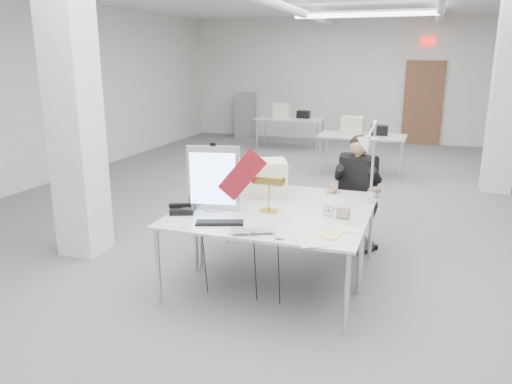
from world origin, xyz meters
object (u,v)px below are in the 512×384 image
(laptop, at_px, (254,233))
(bankers_lamp, at_px, (269,193))
(desk_main, at_px, (261,223))
(architect_lamp, at_px, (370,168))
(seated_person, at_px, (358,174))
(monitor, at_px, (214,178))
(office_chair, at_px, (357,200))
(desk_phone, at_px, (182,210))
(beige_monitor, at_px, (267,178))

(laptop, bearing_deg, bankers_lamp, 71.74)
(desk_main, bearing_deg, architect_lamp, 39.61)
(seated_person, distance_m, architect_lamp, 0.91)
(monitor, bearing_deg, laptop, -54.98)
(seated_person, relative_size, architect_lamp, 1.10)
(desk_main, xyz_separation_m, monitor, (-0.55, 0.22, 0.32))
(desk_main, bearing_deg, seated_person, 67.64)
(office_chair, relative_size, seated_person, 1.29)
(office_chair, distance_m, laptop, 2.03)
(monitor, relative_size, architect_lamp, 0.76)
(bankers_lamp, relative_size, desk_phone, 1.66)
(laptop, distance_m, bankers_lamp, 0.68)
(seated_person, distance_m, beige_monitor, 1.10)
(laptop, distance_m, beige_monitor, 1.25)
(bankers_lamp, bearing_deg, office_chair, 66.72)
(desk_main, relative_size, beige_monitor, 4.53)
(office_chair, bearing_deg, seated_person, -70.63)
(beige_monitor, bearing_deg, seated_person, 14.96)
(seated_person, height_order, monitor, monitor)
(desk_main, relative_size, office_chair, 1.56)
(office_chair, distance_m, monitor, 1.89)
(seated_person, bearing_deg, desk_phone, -113.73)
(monitor, xyz_separation_m, beige_monitor, (0.32, 0.65, -0.12))
(laptop, height_order, bankers_lamp, bankers_lamp)
(desk_main, height_order, seated_person, seated_person)
(desk_main, bearing_deg, laptop, -82.11)
(desk_main, relative_size, laptop, 4.93)
(architect_lamp, bearing_deg, seated_person, 87.90)
(seated_person, relative_size, beige_monitor, 2.25)
(office_chair, relative_size, architect_lamp, 1.43)
(seated_person, height_order, laptop, seated_person)
(office_chair, bearing_deg, desk_main, -92.35)
(office_chair, xyz_separation_m, architect_lamp, (0.21, -0.90, 0.58))
(bankers_lamp, distance_m, beige_monitor, 0.58)
(bankers_lamp, relative_size, beige_monitor, 0.91)
(architect_lamp, bearing_deg, beige_monitor, 154.97)
(monitor, relative_size, bankers_lamp, 1.71)
(laptop, relative_size, beige_monitor, 0.92)
(bankers_lamp, bearing_deg, architect_lamp, 27.75)
(desk_main, relative_size, seated_person, 2.01)
(office_chair, distance_m, architect_lamp, 1.09)
(office_chair, height_order, desk_phone, office_chair)
(laptop, relative_size, architect_lamp, 0.45)
(desk_main, relative_size, bankers_lamp, 4.96)
(monitor, bearing_deg, seated_person, 36.51)
(bankers_lamp, relative_size, architect_lamp, 0.45)
(office_chair, distance_m, desk_phone, 2.14)
(office_chair, bearing_deg, beige_monitor, -120.40)
(bankers_lamp, xyz_separation_m, architect_lamp, (0.88, 0.38, 0.22))
(desk_phone, xyz_separation_m, beige_monitor, (0.57, 0.85, 0.16))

